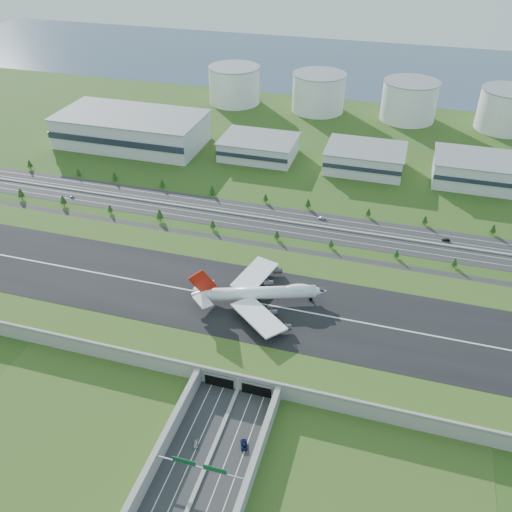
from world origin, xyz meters
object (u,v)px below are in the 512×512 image
(car_7, at_px, (321,218))
(car_5, at_px, (446,240))
(car_0, at_px, (196,443))
(car_4, at_px, (72,197))
(boeing_747, at_px, (260,293))
(fuel_tank_a, at_px, (234,85))
(car_2, at_px, (244,444))

(car_7, bearing_deg, car_5, 87.99)
(car_5, bearing_deg, car_0, -30.05)
(car_4, bearing_deg, car_7, -67.42)
(car_7, bearing_deg, car_0, -3.01)
(car_7, bearing_deg, boeing_747, -5.34)
(car_4, distance_m, car_7, 175.12)
(fuel_tank_a, height_order, car_4, fuel_tank_a)
(fuel_tank_a, relative_size, car_7, 9.13)
(boeing_747, height_order, car_2, boeing_747)
(fuel_tank_a, relative_size, car_5, 10.65)
(car_0, distance_m, car_5, 204.90)
(car_4, bearing_deg, boeing_747, -101.55)
(car_4, height_order, car_7, car_7)
(fuel_tank_a, bearing_deg, car_7, -58.09)
(boeing_747, xyz_separation_m, car_2, (16.12, -77.84, -13.19))
(car_4, xyz_separation_m, car_5, (253.22, 16.06, 0.12))
(car_0, distance_m, car_4, 229.95)
(boeing_747, bearing_deg, car_4, 133.40)
(car_7, bearing_deg, fuel_tank_a, -146.60)
(car_2, bearing_deg, boeing_747, -100.12)
(car_5, relative_size, car_7, 0.86)
(car_2, height_order, car_5, car_5)
(boeing_747, height_order, car_4, boeing_747)
(car_0, bearing_deg, car_4, 117.39)
(fuel_tank_a, xyz_separation_m, car_0, (112.76, -391.60, -16.61))
(car_5, bearing_deg, car_2, -25.86)
(boeing_747, xyz_separation_m, car_0, (-2.24, -82.75, -13.18))
(car_4, bearing_deg, car_0, -120.48)
(car_2, bearing_deg, car_7, -110.67)
(car_0, height_order, car_4, car_0)
(car_7, bearing_deg, car_2, 2.64)
(boeing_747, height_order, car_5, boeing_747)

